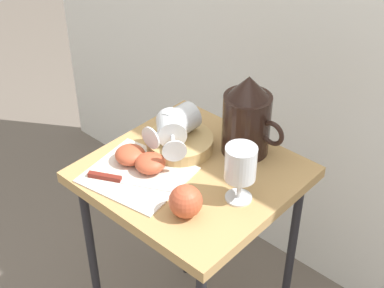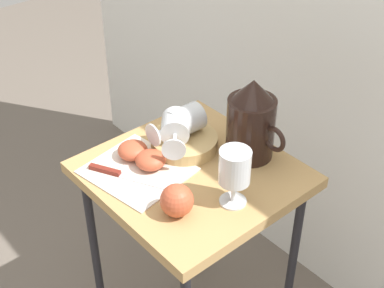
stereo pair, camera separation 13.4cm
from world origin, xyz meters
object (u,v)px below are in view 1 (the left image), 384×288
Objects in this scene: pitcher at (247,122)px; wine_glass_tipped_near at (179,122)px; table at (192,193)px; basket_tray at (180,143)px; apple_half_left at (130,155)px; wine_glass_upright at (240,166)px; wine_glass_tipped_far at (171,129)px; apple_whole at (186,201)px; knife at (120,180)px; apple_half_right at (150,163)px.

pitcher reaches higher than wine_glass_tipped_near.
basket_tray is at bearing 151.19° from table.
table is at bearing 31.08° from apple_half_left.
apple_half_left is at bearing -165.27° from wine_glass_upright.
apple_half_left reaches higher than basket_tray.
wine_glass_tipped_far is (-0.24, 0.03, -0.02)m from wine_glass_upright.
apple_whole is (0.05, -0.28, -0.05)m from pitcher.
wine_glass_tipped_near reaches higher than apple_whole.
table is 3.92× the size of basket_tray.
wine_glass_tipped_near reaches higher than knife.
wine_glass_tipped_near reaches higher than apple_half_left.
apple_half_right is (-0.07, -0.07, 0.10)m from table.
wine_glass_tipped_near reaches higher than apple_half_right.
table is at bearing -106.67° from pitcher.
apple_whole is at bearing -38.75° from wine_glass_tipped_far.
apple_half_left is (-0.05, -0.10, -0.05)m from wine_glass_tipped_far.
basket_tray is 2.29× the size of apple_half_right.
wine_glass_tipped_far is at bearing 66.26° from apple_half_left.
wine_glass_upright reaches higher than wine_glass_tipped_far.
wine_glass_tipped_near is (-0.10, 0.06, 0.15)m from table.
apple_half_left is at bearing -148.92° from table.
apple_half_right is 0.36× the size of knife.
pitcher reaches higher than knife.
wine_glass_tipped_far is 0.24m from apple_whole.
pitcher is (0.13, 0.11, 0.07)m from basket_tray.
wine_glass_upright is 0.26m from wine_glass_tipped_near.
wine_glass_upright is 1.90× the size of apple_half_left.
pitcher reaches higher than basket_tray.
table is 0.14m from basket_tray.
wine_glass_tipped_near is 1.96× the size of apple_half_right.
wine_glass_upright is at bearing -14.33° from wine_glass_tipped_near.
apple_whole is at bearing -114.25° from wine_glass_upright.
basket_tray is 0.81× the size of knife.
wine_glass_upright reaches higher than apple_half_left.
table is 4.72× the size of wine_glass_upright.
pitcher is 2.85× the size of apple_whole.
wine_glass_upright is 0.25m from apple_half_right.
knife is (-0.01, -0.18, -0.06)m from wine_glass_tipped_far.
wine_glass_tipped_far is at bearing 141.25° from apple_whole.
table is 0.23m from pitcher.
apple_half_left is 0.08m from knife.
apple_half_left is (-0.14, -0.08, 0.10)m from table.
pitcher is 0.19m from wine_glass_tipped_far.
basket_tray is at bearing -40.00° from wine_glass_tipped_near.
basket_tray is 1.16× the size of wine_glass_tipped_far.
pitcher reaches higher than apple_half_right.
knife is (-0.10, -0.15, 0.09)m from table.
apple_whole reaches higher than apple_half_right.
apple_whole is (0.19, -0.15, -0.03)m from wine_glass_tipped_far.
pitcher is 2.85× the size of apple_half_left.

